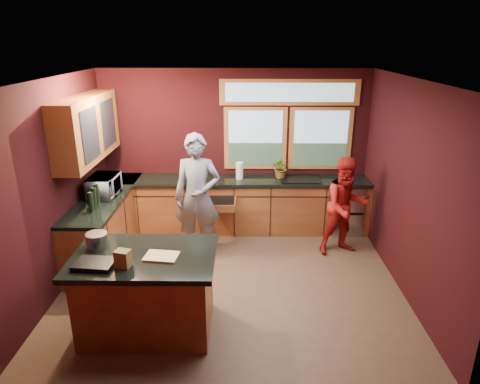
{
  "coord_description": "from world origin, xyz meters",
  "views": [
    {
      "loc": [
        0.17,
        -5.12,
        3.16
      ],
      "look_at": [
        0.11,
        0.4,
        1.16
      ],
      "focal_mm": 32.0,
      "sensor_mm": 36.0,
      "label": 1
    }
  ],
  "objects_px": {
    "person_red": "(346,206)",
    "island": "(147,292)",
    "person_grey": "(197,197)",
    "stock_pot": "(97,241)",
    "cutting_board": "(161,256)"
  },
  "relations": [
    {
      "from": "stock_pot",
      "to": "cutting_board",
      "type": "bearing_deg",
      "value": -14.93
    },
    {
      "from": "person_red",
      "to": "person_grey",
      "type": "bearing_deg",
      "value": 167.1
    },
    {
      "from": "person_grey",
      "to": "stock_pot",
      "type": "bearing_deg",
      "value": -115.76
    },
    {
      "from": "person_grey",
      "to": "cutting_board",
      "type": "bearing_deg",
      "value": -92.09
    },
    {
      "from": "island",
      "to": "stock_pot",
      "type": "distance_m",
      "value": 0.8
    },
    {
      "from": "island",
      "to": "person_red",
      "type": "height_order",
      "value": "person_red"
    },
    {
      "from": "island",
      "to": "person_grey",
      "type": "xyz_separation_m",
      "value": [
        0.39,
        1.81,
        0.46
      ]
    },
    {
      "from": "island",
      "to": "cutting_board",
      "type": "bearing_deg",
      "value": -14.04
    },
    {
      "from": "cutting_board",
      "to": "stock_pot",
      "type": "distance_m",
      "value": 0.78
    },
    {
      "from": "person_red",
      "to": "cutting_board",
      "type": "relative_size",
      "value": 4.35
    },
    {
      "from": "person_grey",
      "to": "cutting_board",
      "type": "height_order",
      "value": "person_grey"
    },
    {
      "from": "island",
      "to": "person_grey",
      "type": "height_order",
      "value": "person_grey"
    },
    {
      "from": "person_grey",
      "to": "island",
      "type": "bearing_deg",
      "value": -98.41
    },
    {
      "from": "island",
      "to": "person_red",
      "type": "distance_m",
      "value": 3.25
    },
    {
      "from": "person_red",
      "to": "island",
      "type": "bearing_deg",
      "value": -159.18
    }
  ]
}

